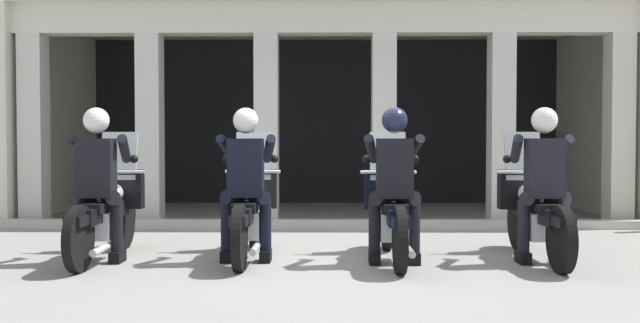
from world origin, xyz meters
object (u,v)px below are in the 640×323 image
(police_officer_center_right, at_px, (394,171))
(police_officer_center_left, at_px, (246,171))
(motorcycle_center_left, at_px, (249,210))
(police_officer_far_right, at_px, (543,171))
(motorcycle_center_right, at_px, (392,212))
(police_officer_far_left, at_px, (97,171))
(motorcycle_far_right, at_px, (535,211))
(motorcycle_far_left, at_px, (107,211))

(police_officer_center_right, bearing_deg, police_officer_center_left, -177.19)
(motorcycle_center_left, xyz_separation_m, police_officer_far_right, (3.03, -0.36, 0.44))
(motorcycle_center_left, distance_m, police_officer_center_right, 1.62)
(police_officer_center_left, relative_size, police_officer_far_right, 1.00)
(police_officer_center_right, bearing_deg, motorcycle_center_right, 96.53)
(police_officer_far_right, bearing_deg, police_officer_center_right, -172.65)
(police_officer_center_left, xyz_separation_m, police_officer_far_right, (3.03, -0.07, 0.00))
(police_officer_far_left, height_order, motorcycle_center_left, police_officer_far_left)
(police_officer_center_right, distance_m, motorcycle_far_right, 1.61)
(motorcycle_far_left, height_order, police_officer_far_right, police_officer_far_right)
(motorcycle_center_left, height_order, police_officer_far_right, police_officer_far_right)
(police_officer_center_left, relative_size, police_officer_center_right, 1.00)
(police_officer_far_right, bearing_deg, motorcycle_center_left, 179.41)
(police_officer_center_right, xyz_separation_m, motorcycle_far_right, (1.51, 0.32, -0.44))
(police_officer_center_left, relative_size, motorcycle_far_right, 0.78)
(police_officer_far_left, xyz_separation_m, motorcycle_center_left, (1.51, 0.34, -0.44))
(motorcycle_center_right, xyz_separation_m, motorcycle_far_right, (1.51, 0.03, 0.00))
(police_officer_far_left, height_order, police_officer_center_left, same)
(motorcycle_far_left, xyz_separation_m, motorcycle_center_left, (1.51, 0.06, 0.00))
(motorcycle_center_left, bearing_deg, police_officer_far_left, -155.02)
(police_officer_center_left, height_order, motorcycle_center_right, police_officer_center_left)
(motorcycle_center_right, bearing_deg, motorcycle_center_left, -177.19)
(police_officer_center_left, bearing_deg, police_officer_far_right, 10.77)
(motorcycle_far_left, distance_m, police_officer_far_right, 4.57)
(motorcycle_center_right, bearing_deg, motorcycle_far_left, -174.05)
(police_officer_far_right, bearing_deg, police_officer_center_left, -175.25)
(motorcycle_center_right, xyz_separation_m, police_officer_far_right, (1.51, -0.25, 0.44))
(police_officer_center_left, xyz_separation_m, police_officer_center_right, (1.51, -0.11, 0.00))
(motorcycle_far_left, height_order, police_officer_center_left, police_officer_center_left)
(police_officer_center_right, xyz_separation_m, police_officer_far_right, (1.51, 0.03, 0.00))
(motorcycle_far_left, height_order, motorcycle_center_left, same)
(motorcycle_center_left, xyz_separation_m, motorcycle_center_right, (1.51, -0.11, 0.00))
(motorcycle_center_left, relative_size, police_officer_center_left, 1.29)
(motorcycle_far_right, distance_m, police_officer_far_right, 0.52)
(motorcycle_far_left, height_order, motorcycle_far_right, same)
(motorcycle_far_left, bearing_deg, motorcycle_center_right, 10.86)
(police_officer_far_right, bearing_deg, police_officer_far_left, -174.01)
(police_officer_center_left, height_order, motorcycle_far_right, police_officer_center_left)
(police_officer_center_left, distance_m, police_officer_center_right, 1.52)
(motorcycle_far_left, xyz_separation_m, motorcycle_far_right, (4.54, -0.01, 0.00))
(police_officer_far_left, relative_size, police_officer_center_left, 1.00)
(police_officer_center_right, bearing_deg, motorcycle_far_right, 18.55)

